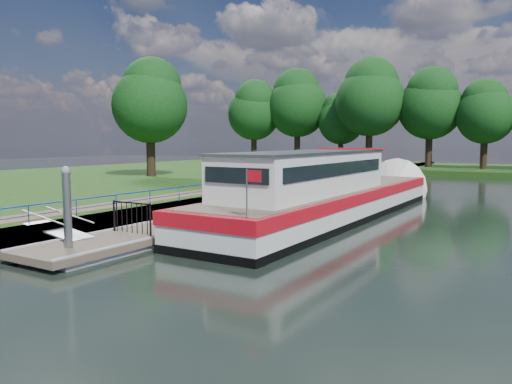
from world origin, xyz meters
The scene contains 16 objects.
ground centered at (0.00, 0.00, 0.00)m, with size 160.00×160.00×0.00m, color black.
riverbank centered at (-18.00, 15.00, 0.39)m, with size 32.00×90.00×0.78m, color #1B3F12.
bank_edge centered at (-2.55, 15.00, 0.39)m, with size 1.10×90.00×0.78m, color #473D2D.
footpath centered at (-4.40, 8.00, 0.80)m, with size 1.60×40.00×0.05m, color brown.
carpark centered at (-11.00, 38.00, 0.81)m, with size 14.00×12.00×0.06m, color black.
blue_fence centered at (-2.75, 3.00, 1.31)m, with size 0.04×18.04×0.72m.
pontoon centered at (0.00, 13.00, 0.18)m, with size 2.50×30.00×0.56m.
mooring_piles centered at (0.00, 13.00, 1.28)m, with size 0.30×27.30×3.55m.
gangway centered at (-1.85, 0.50, 0.63)m, with size 2.58×1.00×0.92m.
gate_panel centered at (0.00, 2.20, 1.15)m, with size 1.85×0.05×1.15m.
barge centered at (3.60, 12.01, 1.09)m, with size 4.36×21.15×4.78m.
horizon_trees centered at (-1.61, 48.68, 7.95)m, with size 54.38×10.03×12.87m.
bank_tree_a centered at (-15.99, 20.08, 7.02)m, with size 6.12×6.12×9.72m.
car_a centered at (-8.41, 35.49, 1.45)m, with size 1.46×3.63×1.24m, color #999999.
car_b centered at (-10.84, 37.60, 1.48)m, with size 1.37×3.94×1.30m, color #999999.
car_c centered at (-15.52, 34.84, 1.38)m, with size 1.53×3.77×1.09m, color #999999.
Camera 1 is at (13.08, -10.46, 3.76)m, focal length 35.00 mm.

